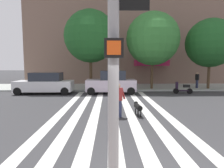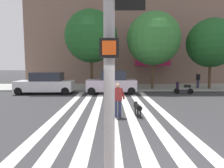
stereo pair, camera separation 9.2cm
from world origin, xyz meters
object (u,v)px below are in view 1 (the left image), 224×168
pedestrian_bystander (197,79)px  dog_on_leash (138,107)px  street_tree_further (210,43)px  parked_car_near_curb (45,84)px  parked_scooter (183,88)px  pedestrian_dog_walker (118,98)px  street_tree_middle (153,39)px  street_tree_nearest (90,36)px  parked_car_behind_first (111,83)px

pedestrian_bystander → dog_on_leash: bearing=-127.2°
street_tree_further → pedestrian_bystander: 3.72m
parked_car_near_curb → dog_on_leash: (6.99, -7.36, -0.45)m
parked_scooter → dog_on_leash: (-5.01, -7.08, -0.03)m
parked_scooter → pedestrian_dog_walker: 9.51m
parked_scooter → street_tree_further: street_tree_further is taller
parked_scooter → street_tree_further: bearing=35.6°
street_tree_middle → pedestrian_dog_walker: (-3.86, -9.93, -4.12)m
street_tree_further → dog_on_leash: street_tree_further is taller
street_tree_nearest → street_tree_further: street_tree_nearest is taller
pedestrian_bystander → parked_scooter: bearing=-131.5°
street_tree_nearest → street_tree_middle: (6.09, -0.10, -0.23)m
street_tree_middle → street_tree_further: 5.72m
parked_car_behind_first → street_tree_further: (9.78, 2.27, 3.70)m
pedestrian_bystander → street_tree_nearest: bearing=-178.6°
dog_on_leash → pedestrian_bystander: size_ratio=0.67×
parked_car_near_curb → street_tree_middle: (9.86, 2.29, 4.15)m
parked_scooter → street_tree_middle: street_tree_middle is taller
parked_car_near_curb → dog_on_leash: parked_car_near_curb is taller
street_tree_nearest → pedestrian_dog_walker: size_ratio=4.69×
street_tree_nearest → dog_on_leash: 11.35m
parked_car_behind_first → pedestrian_bystander: size_ratio=2.62×
parked_car_behind_first → pedestrian_dog_walker: size_ratio=2.62×
pedestrian_bystander → street_tree_middle: bearing=-175.7°
parked_car_behind_first → dog_on_leash: size_ratio=3.89×
parked_car_near_curb → street_tree_nearest: (3.77, 2.39, 4.38)m
street_tree_nearest → dog_on_leash: (3.22, -9.76, -4.83)m
parked_car_near_curb → parked_car_behind_first: (5.78, -0.00, 0.05)m
street_tree_nearest → street_tree_further: (11.79, -0.12, -0.63)m
street_tree_further → pedestrian_bystander: size_ratio=4.20×
parked_car_behind_first → street_tree_nearest: (-2.01, 2.39, 4.33)m
parked_car_behind_first → street_tree_middle: size_ratio=0.57×
parked_car_near_curb → dog_on_leash: bearing=-46.5°
parked_car_near_curb → street_tree_nearest: bearing=32.4°
dog_on_leash → parked_car_behind_first: bearing=99.3°
street_tree_nearest → pedestrian_dog_walker: 11.16m
parked_scooter → street_tree_further: (3.56, 2.55, 4.17)m
parked_car_near_curb → parked_car_behind_first: parked_car_behind_first is taller
pedestrian_dog_walker → pedestrian_bystander: size_ratio=1.00×
street_tree_further → pedestrian_dog_walker: (-9.57, -9.91, -3.72)m
parked_car_behind_first → street_tree_nearest: size_ratio=0.56×
parked_car_near_curb → pedestrian_bystander: bearing=10.3°
parked_car_behind_first → parked_car_near_curb: bearing=180.0°
street_tree_further → pedestrian_bystander: bearing=158.6°
street_tree_further → pedestrian_dog_walker: street_tree_further is taller
parked_car_near_curb → pedestrian_bystander: parked_car_near_curb is taller
parked_car_behind_first → dog_on_leash: parked_car_behind_first is taller
dog_on_leash → street_tree_middle: bearing=73.5°
street_tree_middle → dog_on_leash: 11.08m
parked_car_near_curb → street_tree_further: size_ratio=0.70×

